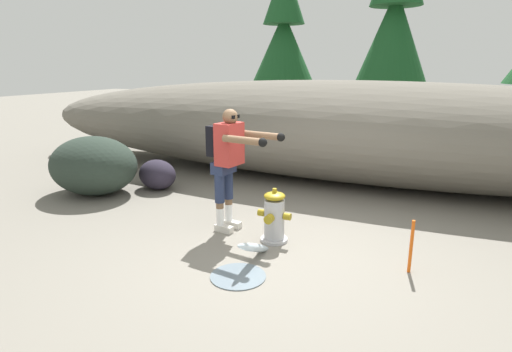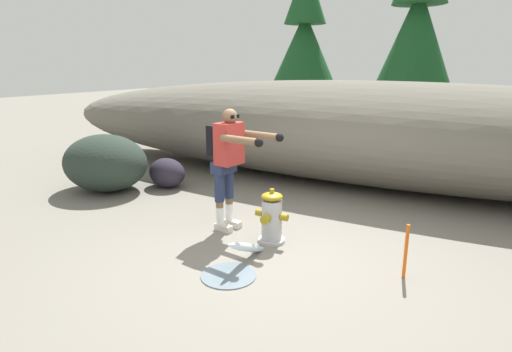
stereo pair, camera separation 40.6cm
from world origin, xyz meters
name	(u,v)px [view 1 (the left image)]	position (x,y,z in m)	size (l,w,h in m)	color
ground_plane	(281,256)	(0.00, 0.00, -0.02)	(56.00, 56.00, 0.04)	slate
dirt_embankment	(352,131)	(0.00, 3.81, 0.96)	(15.12, 3.20, 1.92)	#666056
fire_hydrant	(274,218)	(-0.23, 0.33, 0.32)	(0.44, 0.39, 0.70)	#B2B2B7
hydrant_water_jet	(250,256)	(-0.23, -0.41, 0.11)	(0.60, 1.18, 0.49)	silver
utility_worker	(229,155)	(-0.92, 0.43, 1.05)	(1.02, 0.61, 1.65)	beige
boulder_large	(94,165)	(-3.87, 0.97, 0.51)	(1.59, 1.34, 1.01)	#27342B
boulder_mid	(157,175)	(-3.04, 1.65, 0.27)	(0.77, 0.59, 0.54)	#292432
pine_tree_far_left	(284,35)	(-3.55, 9.42, 3.18)	(2.13, 2.13, 5.46)	#47331E
pine_tree_left	(395,21)	(0.00, 9.15, 3.44)	(2.33, 2.33, 6.37)	#47331E
survey_stake	(411,247)	(1.43, 0.16, 0.30)	(0.04, 0.04, 0.60)	#E55914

